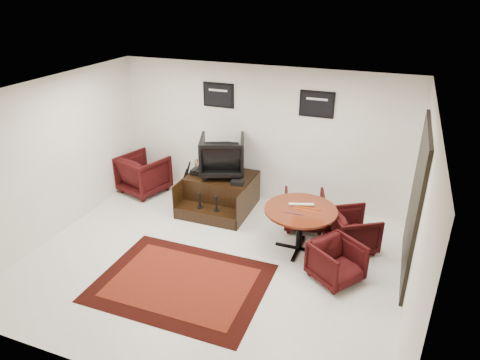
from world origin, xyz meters
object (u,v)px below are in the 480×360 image
at_px(armchair_side, 144,172).
at_px(table_chair_back, 304,208).
at_px(shine_chair, 222,154).
at_px(table_chair_corner, 337,260).
at_px(meeting_table, 300,214).
at_px(table_chair_window, 353,229).
at_px(shine_podium, 220,193).

distance_m(armchair_side, table_chair_back, 3.62).
relative_size(shine_chair, table_chair_corner, 1.25).
height_order(armchair_side, table_chair_corner, armchair_side).
distance_m(meeting_table, table_chair_window, 0.98).
distance_m(shine_chair, armchair_side, 1.97).
height_order(armchair_side, meeting_table, armchair_side).
bearing_deg(table_chair_window, shine_chair, 43.96).
bearing_deg(table_chair_back, meeting_table, 81.60).
distance_m(shine_podium, table_chair_corner, 3.03).
bearing_deg(armchair_side, table_chair_window, -170.97).
relative_size(armchair_side, meeting_table, 0.76).
distance_m(shine_chair, meeting_table, 2.21).
relative_size(meeting_table, table_chair_corner, 1.71).
bearing_deg(armchair_side, table_chair_back, -166.37).
distance_m(shine_podium, armchair_side, 1.86).
bearing_deg(meeting_table, table_chair_corner, -39.46).
bearing_deg(shine_podium, table_chair_corner, -30.74).
xyz_separation_m(table_chair_back, table_chair_window, (0.95, -0.43, 0.01)).
bearing_deg(meeting_table, shine_podium, 153.17).
bearing_deg(shine_chair, meeting_table, 129.86).
bearing_deg(table_chair_back, table_chair_corner, 104.85).
xyz_separation_m(shine_chair, meeting_table, (1.87, -1.09, -0.43)).
xyz_separation_m(shine_chair, table_chair_window, (2.72, -0.71, -0.74)).
distance_m(meeting_table, table_chair_back, 0.88).
relative_size(meeting_table, table_chair_back, 1.61).
height_order(shine_podium, armchair_side, armchair_side).
bearing_deg(meeting_table, shine_chair, 149.85).
xyz_separation_m(meeting_table, table_chair_window, (0.84, 0.38, -0.32)).
distance_m(armchair_side, meeting_table, 3.87).
height_order(table_chair_back, table_chair_window, table_chair_window).
bearing_deg(armchair_side, table_chair_corner, 177.00).
bearing_deg(table_chair_window, meeting_table, 82.78).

